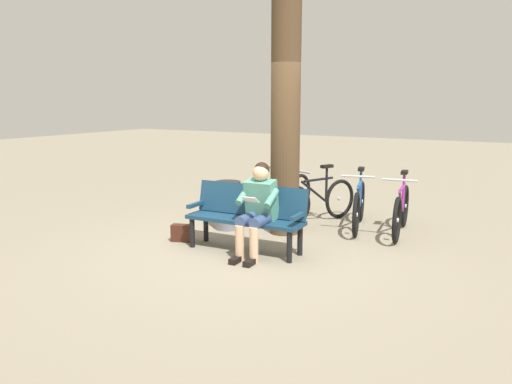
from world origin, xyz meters
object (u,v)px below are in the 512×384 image
person_reading (258,205)px  tree_trunk (286,95)px  bicycle_green (401,211)px  handbag (182,233)px  bench (248,213)px  bicycle_blue (318,201)px  litter_bin (228,205)px  bicycle_red (284,195)px  bicycle_purple (359,206)px

person_reading → tree_trunk: (0.20, -1.17, 1.38)m
person_reading → bicycle_green: size_ratio=0.72×
handbag → tree_trunk: (-1.05, -1.14, 1.92)m
bench → handbag: bench is taller
bicycle_blue → tree_trunk: bearing=10.4°
litter_bin → bicycle_red: (-0.32, -1.28, -0.01)m
bicycle_purple → bicycle_blue: same height
handbag → tree_trunk: tree_trunk is taller
person_reading → bicycle_green: 2.39m
handbag → bicycle_red: (-0.50, -2.19, 0.24)m
person_reading → bicycle_purple: size_ratio=0.73×
bench → handbag: (1.01, 0.13, -0.39)m
handbag → tree_trunk: bearing=-132.6°
bicycle_green → bicycle_red: 2.10m
bicycle_green → tree_trunk: bearing=-70.5°
bicycle_purple → bicycle_blue: size_ratio=1.04×
bench → person_reading: 0.33m
litter_bin → bicycle_purple: size_ratio=0.45×
bicycle_green → bicycle_red: bearing=-105.0°
litter_bin → bicycle_red: size_ratio=0.45×
litter_bin → tree_trunk: bearing=-165.1°
tree_trunk → bicycle_green: bearing=-152.7°
bicycle_purple → bicycle_green: bearing=74.1°
bench → person_reading: size_ratio=1.35×
bench → tree_trunk: (-0.04, -1.01, 1.54)m
handbag → litter_bin: size_ratio=0.40×
bench → bicycle_blue: (-0.22, -1.86, -0.15)m
tree_trunk → bicycle_green: tree_trunk is taller
handbag → person_reading: bearing=178.8°
person_reading → handbag: person_reading is taller
bench → litter_bin: size_ratio=2.17×
bench → bicycle_green: size_ratio=0.97×
tree_trunk → bicycle_blue: (-0.18, -0.85, -1.68)m
litter_bin → bicycle_green: size_ratio=0.45×
litter_bin → bench: bearing=136.6°
handbag → tree_trunk: size_ratio=0.07×
bicycle_green → bicycle_blue: size_ratio=1.06×
tree_trunk → bicycle_purple: size_ratio=2.49×
litter_bin → bicycle_blue: (-1.05, -1.08, -0.01)m
bench → handbag: bearing=4.6°
person_reading → handbag: size_ratio=4.00×
person_reading → bicycle_purple: 2.12m
handbag → bench: bearing=-172.8°
litter_bin → bicycle_green: (-2.41, -1.02, -0.01)m
person_reading → bicycle_red: 2.36m
person_reading → litter_bin: (1.07, -0.93, -0.29)m
handbag → bicycle_blue: (-1.23, -1.99, 0.24)m
bench → tree_trunk: 1.84m
bench → bicycle_red: bearing=-78.9°
person_reading → bicycle_red: (0.75, -2.22, -0.31)m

